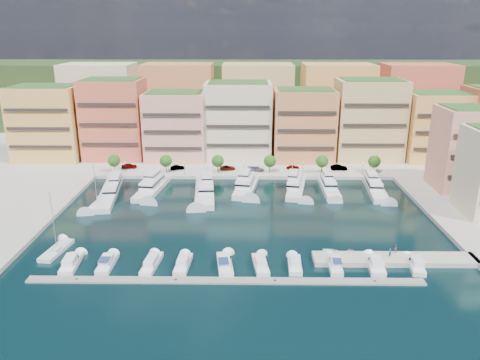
# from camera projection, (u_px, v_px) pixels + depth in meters

# --- Properties ---
(ground) EXTENTS (400.00, 400.00, 0.00)m
(ground) POSITION_uv_depth(u_px,v_px,m) (243.00, 218.00, 113.07)
(ground) COLOR black
(ground) RESTS_ON ground
(north_quay) EXTENTS (220.00, 64.00, 2.00)m
(north_quay) POSITION_uv_depth(u_px,v_px,m) (244.00, 153.00, 172.01)
(north_quay) COLOR #9E998E
(north_quay) RESTS_ON ground
(hillside) EXTENTS (240.00, 40.00, 58.00)m
(hillside) POSITION_uv_depth(u_px,v_px,m) (245.00, 126.00, 217.64)
(hillside) COLOR #1D3114
(hillside) RESTS_ON ground
(south_pontoon) EXTENTS (72.00, 2.20, 0.35)m
(south_pontoon) POSITION_uv_depth(u_px,v_px,m) (225.00, 281.00, 84.59)
(south_pontoon) COLOR gray
(south_pontoon) RESTS_ON ground
(finger_pier) EXTENTS (32.00, 5.00, 2.00)m
(finger_pier) POSITION_uv_depth(u_px,v_px,m) (395.00, 262.00, 91.79)
(finger_pier) COLOR #9E998E
(finger_pier) RESTS_ON ground
(apartment_0) EXTENTS (22.00, 16.50, 24.80)m
(apartment_0) POSITION_uv_depth(u_px,v_px,m) (48.00, 123.00, 157.28)
(apartment_0) COLOR #DF9B51
(apartment_0) RESTS_ON north_quay
(apartment_1) EXTENTS (20.00, 16.50, 26.80)m
(apartment_1) POSITION_uv_depth(u_px,v_px,m) (115.00, 119.00, 158.60)
(apartment_1) COLOR #D25646
(apartment_1) RESTS_ON north_quay
(apartment_2) EXTENTS (20.00, 15.50, 22.80)m
(apartment_2) POSITION_uv_depth(u_px,v_px,m) (176.00, 126.00, 157.06)
(apartment_2) COLOR #E1967E
(apartment_2) RESTS_ON north_quay
(apartment_3) EXTENTS (22.00, 16.50, 25.80)m
(apartment_3) POSITION_uv_depth(u_px,v_px,m) (238.00, 121.00, 158.24)
(apartment_3) COLOR beige
(apartment_3) RESTS_ON north_quay
(apartment_4) EXTENTS (20.00, 15.50, 23.80)m
(apartment_4) POSITION_uv_depth(u_px,v_px,m) (304.00, 125.00, 156.38)
(apartment_4) COLOR #C37949
(apartment_4) RESTS_ON north_quay
(apartment_5) EXTENTS (22.00, 16.50, 26.80)m
(apartment_5) POSITION_uv_depth(u_px,v_px,m) (369.00, 119.00, 157.54)
(apartment_5) COLOR tan
(apartment_5) RESTS_ON north_quay
(apartment_6) EXTENTS (20.00, 15.50, 22.80)m
(apartment_6) POSITION_uv_depth(u_px,v_px,m) (436.00, 127.00, 155.99)
(apartment_6) COLOR #DF9B51
(apartment_6) RESTS_ON north_quay
(apartment_east_a) EXTENTS (18.00, 14.50, 22.80)m
(apartment_east_a) POSITION_uv_depth(u_px,v_px,m) (470.00, 149.00, 127.49)
(apartment_east_a) COLOR #E1967E
(apartment_east_a) RESTS_ON east_quay
(backblock_0) EXTENTS (26.00, 18.00, 30.00)m
(backblock_0) POSITION_uv_depth(u_px,v_px,m) (101.00, 104.00, 179.14)
(backblock_0) COLOR beige
(backblock_0) RESTS_ON north_quay
(backblock_1) EXTENTS (26.00, 18.00, 30.00)m
(backblock_1) POSITION_uv_depth(u_px,v_px,m) (179.00, 104.00, 178.77)
(backblock_1) COLOR #C37949
(backblock_1) RESTS_ON north_quay
(backblock_2) EXTENTS (26.00, 18.00, 30.00)m
(backblock_2) POSITION_uv_depth(u_px,v_px,m) (257.00, 104.00, 178.40)
(backblock_2) COLOR tan
(backblock_2) RESTS_ON north_quay
(backblock_3) EXTENTS (26.00, 18.00, 30.00)m
(backblock_3) POSITION_uv_depth(u_px,v_px,m) (336.00, 104.00, 178.03)
(backblock_3) COLOR #DF9B51
(backblock_3) RESTS_ON north_quay
(backblock_4) EXTENTS (26.00, 18.00, 30.00)m
(backblock_4) POSITION_uv_depth(u_px,v_px,m) (415.00, 104.00, 177.66)
(backblock_4) COLOR #D25646
(backblock_4) RESTS_ON north_quay
(tree_0) EXTENTS (3.80, 3.80, 5.65)m
(tree_0) POSITION_uv_depth(u_px,v_px,m) (114.00, 161.00, 143.94)
(tree_0) COLOR #473323
(tree_0) RESTS_ON north_quay
(tree_1) EXTENTS (3.80, 3.80, 5.65)m
(tree_1) POSITION_uv_depth(u_px,v_px,m) (166.00, 161.00, 143.74)
(tree_1) COLOR #473323
(tree_1) RESTS_ON north_quay
(tree_2) EXTENTS (3.80, 3.80, 5.65)m
(tree_2) POSITION_uv_depth(u_px,v_px,m) (218.00, 161.00, 143.55)
(tree_2) COLOR #473323
(tree_2) RESTS_ON north_quay
(tree_3) EXTENTS (3.80, 3.80, 5.65)m
(tree_3) POSITION_uv_depth(u_px,v_px,m) (270.00, 161.00, 143.35)
(tree_3) COLOR #473323
(tree_3) RESTS_ON north_quay
(tree_4) EXTENTS (3.80, 3.80, 5.65)m
(tree_4) POSITION_uv_depth(u_px,v_px,m) (322.00, 161.00, 143.15)
(tree_4) COLOR #473323
(tree_4) RESTS_ON north_quay
(tree_5) EXTENTS (3.80, 3.80, 5.65)m
(tree_5) POSITION_uv_depth(u_px,v_px,m) (374.00, 162.00, 142.95)
(tree_5) COLOR #473323
(tree_5) RESTS_ON north_quay
(lamppost_0) EXTENTS (0.30, 0.30, 4.20)m
(lamppost_0) POSITION_uv_depth(u_px,v_px,m) (125.00, 166.00, 141.99)
(lamppost_0) COLOR black
(lamppost_0) RESTS_ON north_quay
(lamppost_1) EXTENTS (0.30, 0.30, 4.20)m
(lamppost_1) POSITION_uv_depth(u_px,v_px,m) (184.00, 166.00, 141.77)
(lamppost_1) COLOR black
(lamppost_1) RESTS_ON north_quay
(lamppost_2) EXTENTS (0.30, 0.30, 4.20)m
(lamppost_2) POSITION_uv_depth(u_px,v_px,m) (244.00, 166.00, 141.54)
(lamppost_2) COLOR black
(lamppost_2) RESTS_ON north_quay
(lamppost_3) EXTENTS (0.30, 0.30, 4.20)m
(lamppost_3) POSITION_uv_depth(u_px,v_px,m) (303.00, 166.00, 141.32)
(lamppost_3) COLOR black
(lamppost_3) RESTS_ON north_quay
(lamppost_4) EXTENTS (0.30, 0.30, 4.20)m
(lamppost_4) POSITION_uv_depth(u_px,v_px,m) (363.00, 167.00, 141.10)
(lamppost_4) COLOR black
(lamppost_4) RESTS_ON north_quay
(yacht_0) EXTENTS (7.90, 27.90, 7.30)m
(yacht_0) POSITION_uv_depth(u_px,v_px,m) (110.00, 190.00, 128.71)
(yacht_0) COLOR silver
(yacht_0) RESTS_ON ground
(yacht_1) EXTENTS (7.62, 20.93, 7.30)m
(yacht_1) POSITION_uv_depth(u_px,v_px,m) (153.00, 187.00, 131.66)
(yacht_1) COLOR silver
(yacht_1) RESTS_ON ground
(yacht_2) EXTENTS (6.99, 25.24, 7.30)m
(yacht_2) POSITION_uv_depth(u_px,v_px,m) (205.00, 189.00, 129.55)
(yacht_2) COLOR silver
(yacht_2) RESTS_ON ground
(yacht_3) EXTENTS (7.68, 18.51, 7.30)m
(yacht_3) POSITION_uv_depth(u_px,v_px,m) (246.00, 185.00, 132.44)
(yacht_3) COLOR silver
(yacht_3) RESTS_ON ground
(yacht_4) EXTENTS (7.53, 19.45, 7.30)m
(yacht_4) POSITION_uv_depth(u_px,v_px,m) (296.00, 187.00, 131.80)
(yacht_4) COLOR silver
(yacht_4) RESTS_ON ground
(yacht_5) EXTENTS (4.03, 18.13, 7.30)m
(yacht_5) POSITION_uv_depth(u_px,v_px,m) (329.00, 186.00, 132.08)
(yacht_5) COLOR silver
(yacht_5) RESTS_ON ground
(yacht_6) EXTENTS (5.88, 20.23, 7.30)m
(yacht_6) POSITION_uv_depth(u_px,v_px,m) (375.00, 187.00, 131.13)
(yacht_6) COLOR silver
(yacht_6) RESTS_ON ground
(cruiser_0) EXTENTS (3.28, 8.42, 2.55)m
(cruiser_0) POSITION_uv_depth(u_px,v_px,m) (71.00, 263.00, 89.93)
(cruiser_0) COLOR white
(cruiser_0) RESTS_ON ground
(cruiser_1) EXTENTS (2.60, 7.76, 2.66)m
(cruiser_1) POSITION_uv_depth(u_px,v_px,m) (107.00, 264.00, 89.83)
(cruiser_1) COLOR white
(cruiser_1) RESTS_ON ground
(cruiser_2) EXTENTS (3.19, 8.97, 2.55)m
(cruiser_2) POSITION_uv_depth(u_px,v_px,m) (152.00, 264.00, 89.73)
(cruiser_2) COLOR white
(cruiser_2) RESTS_ON ground
(cruiser_3) EXTENTS (2.95, 8.03, 2.55)m
(cruiser_3) POSITION_uv_depth(u_px,v_px,m) (183.00, 264.00, 89.67)
(cruiser_3) COLOR white
(cruiser_3) RESTS_ON ground
(cruiser_4) EXTENTS (3.73, 9.22, 2.66)m
(cruiser_4) POSITION_uv_depth(u_px,v_px,m) (225.00, 264.00, 89.53)
(cruiser_4) COLOR white
(cruiser_4) RESTS_ON ground
(cruiser_5) EXTENTS (3.35, 8.28, 2.55)m
(cruiser_5) POSITION_uv_depth(u_px,v_px,m) (261.00, 265.00, 89.48)
(cruiser_5) COLOR white
(cruiser_5) RESTS_ON ground
(cruiser_6) EXTENTS (2.74, 7.31, 2.55)m
(cruiser_6) POSITION_uv_depth(u_px,v_px,m) (295.00, 265.00, 89.41)
(cruiser_6) COLOR white
(cruiser_6) RESTS_ON ground
(cruiser_7) EXTENTS (2.80, 7.75, 2.66)m
(cruiser_7) POSITION_uv_depth(u_px,v_px,m) (335.00, 265.00, 89.29)
(cruiser_7) COLOR white
(cruiser_7) RESTS_ON ground
(cruiser_8) EXTENTS (3.44, 7.81, 2.55)m
(cruiser_8) POSITION_uv_depth(u_px,v_px,m) (376.00, 265.00, 89.22)
(cruiser_8) COLOR white
(cruiser_8) RESTS_ON ground
(cruiser_9) EXTENTS (3.40, 7.48, 2.55)m
(cruiser_9) POSITION_uv_depth(u_px,v_px,m) (416.00, 266.00, 89.13)
(cruiser_9) COLOR white
(cruiser_9) RESTS_ON ground
(sailboat_2) EXTENTS (3.57, 9.61, 13.20)m
(sailboat_2) POSITION_uv_depth(u_px,v_px,m) (97.00, 206.00, 119.55)
(sailboat_2) COLOR silver
(sailboat_2) RESTS_ON ground
(sailboat_0) EXTENTS (4.20, 10.07, 13.20)m
(sailboat_0) POSITION_uv_depth(u_px,v_px,m) (56.00, 251.00, 95.51)
(sailboat_0) COLOR silver
(sailboat_0) RESTS_ON ground
(tender_1) EXTENTS (1.87, 1.71, 0.84)m
(tender_1) POSITION_uv_depth(u_px,v_px,m) (350.00, 251.00, 95.40)
(tender_1) COLOR beige
(tender_1) RESTS_ON ground
(tender_0) EXTENTS (5.17, 4.45, 0.90)m
(tender_0) POSITION_uv_depth(u_px,v_px,m) (333.00, 252.00, 94.68)
(tender_0) COLOR white
(tender_0) RESTS_ON ground
(car_0) EXTENTS (5.11, 2.65, 1.66)m
(car_0) POSITION_uv_depth(u_px,v_px,m) (129.00, 166.00, 148.98)
(car_0) COLOR gray
(car_0) RESTS_ON north_quay
(car_1) EXTENTS (4.64, 2.80, 1.44)m
(car_1) POSITION_uv_depth(u_px,v_px,m) (177.00, 167.00, 147.58)
(car_1) COLOR gray
(car_1) RESTS_ON north_quay
(car_2) EXTENTS (5.18, 2.89, 1.37)m
(car_2) POSITION_uv_depth(u_px,v_px,m) (228.00, 168.00, 147.42)
(car_2) COLOR gray
(car_2) RESTS_ON north_quay
(car_3) EXTENTS (5.38, 3.07, 1.47)m
(car_3) POSITION_uv_depth(u_px,v_px,m) (256.00, 169.00, 146.34)
(car_3) COLOR gray
(car_3) RESTS_ON north_quay
(car_4) EXTENTS (4.32, 2.64, 1.37)m
(car_4) POSITION_uv_depth(u_px,v_px,m) (293.00, 167.00, 148.25)
(car_4) COLOR gray
(car_4) RESTS_ON north_quay
(car_5) EXTENTS (5.27, 2.00, 1.72)m
(car_5) POSITION_uv_depth(u_px,v_px,m) (339.00, 167.00, 147.13)
(car_5) COLOR gray
(car_5) RESTS_ON north_quay
(person_0) EXTENTS (0.60, 0.77, 1.87)m
(person_0) POSITION_uv_depth(u_px,v_px,m) (390.00, 252.00, 91.33)
(person_0) COLOR #293452
(person_0) RESTS_ON finger_pier
(person_1) EXTENTS (1.02, 0.90, 1.75)m
(person_1) POSITION_uv_depth(u_px,v_px,m) (395.00, 248.00, 93.10)
(person_1) COLOR brown
(person_1) RESTS_ON finger_pier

